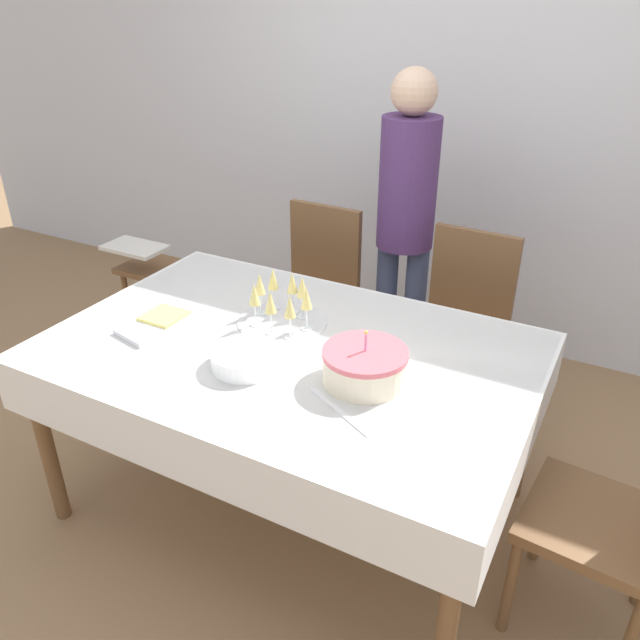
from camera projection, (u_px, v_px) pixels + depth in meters
ground_plane at (293, 503)px, 2.63m from camera, size 12.00×12.00×0.00m
wall_back at (455, 107)px, 3.38m from camera, size 8.00×0.05×2.70m
dining_table at (290, 369)px, 2.31m from camera, size 1.75×1.15×0.77m
dining_chair_far_left at (315, 292)px, 3.24m from camera, size 0.43×0.43×0.96m
dining_chair_far_right at (460, 326)px, 2.91m from camera, size 0.44×0.44×0.96m
dining_chair_right_end at (631, 513)px, 1.87m from camera, size 0.46×0.46×0.96m
birthday_cake at (365, 366)px, 2.04m from camera, size 0.28×0.28×0.19m
champagne_tray at (281, 303)px, 2.38m from camera, size 0.35×0.35×0.18m
plate_stack_main at (246, 358)px, 2.13m from camera, size 0.24×0.24×0.06m
cake_knife at (339, 411)px, 1.91m from camera, size 0.28×0.15×0.00m
fork_pile at (133, 336)px, 2.31m from camera, size 0.18×0.10×0.02m
napkin_pile at (164, 316)px, 2.46m from camera, size 0.15×0.15×0.01m
person_standing at (406, 208)px, 3.02m from camera, size 0.28×0.28×1.62m
high_chair at (150, 279)px, 3.48m from camera, size 0.33×0.35×0.71m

